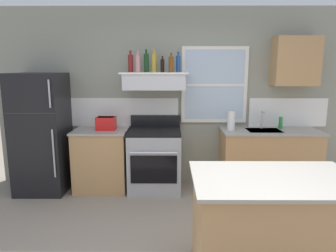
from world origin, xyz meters
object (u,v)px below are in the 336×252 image
(stove_range, at_px, (155,160))
(bottle_balsamic_dark, at_px, (162,65))
(bottle_rose_pink, at_px, (138,63))
(dish_soap_bottle, at_px, (281,123))
(refrigerator, at_px, (42,133))
(toaster, at_px, (106,123))
(bottle_amber_wine, at_px, (171,64))
(bottle_red_label_wine, at_px, (131,63))
(bottle_blue_liqueur, at_px, (178,64))
(kitchen_island, at_px, (273,227))
(paper_towel_roll, at_px, (231,121))
(bottle_champagne_gold_foil, at_px, (154,63))
(bottle_dark_green_wine, at_px, (146,63))

(stove_range, relative_size, bottle_balsamic_dark, 4.80)
(bottle_rose_pink, height_order, dish_soap_bottle, bottle_rose_pink)
(refrigerator, distance_m, toaster, 0.95)
(bottle_rose_pink, distance_m, bottle_amber_wine, 0.47)
(bottle_red_label_wine, bearing_deg, bottle_blue_liqueur, 3.41)
(bottle_balsamic_dark, bearing_deg, bottle_red_label_wine, 173.10)
(bottle_rose_pink, bearing_deg, stove_range, -15.20)
(bottle_balsamic_dark, bearing_deg, dish_soap_bottle, 2.88)
(bottle_red_label_wine, xyz_separation_m, kitchen_island, (1.45, -2.06, -1.42))
(bottle_amber_wine, xyz_separation_m, kitchen_island, (0.87, -2.01, -1.40))
(bottle_rose_pink, relative_size, paper_towel_roll, 1.10)
(bottle_amber_wine, height_order, dish_soap_bottle, bottle_amber_wine)
(refrigerator, xyz_separation_m, bottle_balsamic_dark, (1.77, 0.07, 0.97))
(toaster, bearing_deg, bottle_champagne_gold_foil, 6.12)
(refrigerator, distance_m, kitchen_island, 3.40)
(bottle_champagne_gold_foil, bearing_deg, bottle_dark_green_wine, -164.02)
(refrigerator, xyz_separation_m, bottle_amber_wine, (1.89, 0.08, 0.99))
(dish_soap_bottle, bearing_deg, bottle_dark_green_wine, -178.58)
(refrigerator, height_order, bottle_champagne_gold_foil, bottle_champagne_gold_foil)
(bottle_rose_pink, bearing_deg, bottle_champagne_gold_foil, 13.78)
(bottle_blue_liqueur, bearing_deg, bottle_amber_wine, -140.30)
(bottle_red_label_wine, distance_m, dish_soap_bottle, 2.39)
(toaster, bearing_deg, paper_towel_roll, -0.18)
(bottle_dark_green_wine, bearing_deg, bottle_red_label_wine, 175.88)
(refrigerator, height_order, paper_towel_roll, refrigerator)
(bottle_champagne_gold_foil, bearing_deg, bottle_amber_wine, -13.61)
(bottle_red_label_wine, height_order, paper_towel_roll, bottle_red_label_wine)
(toaster, relative_size, bottle_red_label_wine, 0.97)
(bottle_amber_wine, bearing_deg, bottle_blue_liqueur, 39.70)
(bottle_champagne_gold_foil, distance_m, dish_soap_bottle, 2.08)
(bottle_champagne_gold_foil, relative_size, paper_towel_roll, 1.21)
(toaster, distance_m, bottle_amber_wine, 1.28)
(kitchen_island, bearing_deg, paper_towel_roll, 89.77)
(toaster, bearing_deg, bottle_rose_pink, 2.41)
(bottle_champagne_gold_foil, relative_size, kitchen_island, 0.23)
(stove_range, distance_m, kitchen_island, 2.25)
(refrigerator, height_order, bottle_blue_liqueur, bottle_blue_liqueur)
(bottle_red_label_wine, distance_m, kitchen_island, 2.89)
(kitchen_island, bearing_deg, bottle_champagne_gold_foil, 118.33)
(bottle_red_label_wine, bearing_deg, stove_range, -16.94)
(bottle_balsamic_dark, height_order, bottle_blue_liqueur, bottle_blue_liqueur)
(refrigerator, xyz_separation_m, stove_range, (1.65, 0.02, -0.40))
(bottle_red_label_wine, relative_size, bottle_rose_pink, 1.03)
(refrigerator, distance_m, bottle_dark_green_wine, 1.84)
(stove_range, distance_m, bottle_rose_pink, 1.43)
(bottle_red_label_wine, distance_m, bottle_balsamic_dark, 0.46)
(bottle_rose_pink, height_order, bottle_blue_liqueur, bottle_rose_pink)
(dish_soap_bottle, distance_m, kitchen_island, 2.29)
(refrigerator, bearing_deg, bottle_red_label_wine, 5.55)
(refrigerator, relative_size, bottle_dark_green_wine, 5.40)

